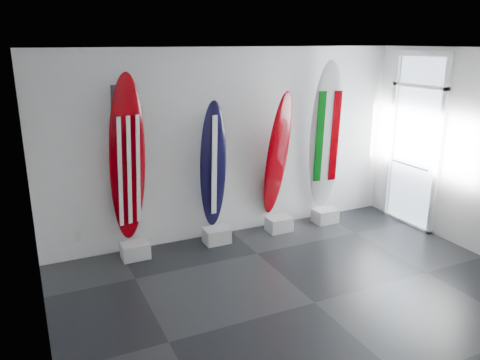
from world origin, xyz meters
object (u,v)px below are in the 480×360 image
surfboard_swiss (278,155)px  surfboard_italy (326,137)px  surfboard_navy (213,165)px  surfboard_usa (128,160)px

surfboard_swiss → surfboard_italy: size_ratio=0.83×
surfboard_navy → surfboard_swiss: surfboard_swiss is taller
surfboard_usa → surfboard_italy: size_ratio=0.96×
surfboard_swiss → surfboard_italy: (0.94, 0.00, 0.22)m
surfboard_usa → surfboard_swiss: (2.43, 0.00, -0.18)m
surfboard_navy → surfboard_swiss: bearing=-6.6°
surfboard_navy → surfboard_swiss: 1.14m
surfboard_usa → surfboard_swiss: bearing=-14.7°
surfboard_navy → surfboard_swiss: (1.13, 0.00, 0.05)m
surfboard_usa → surfboard_italy: surfboard_italy is taller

